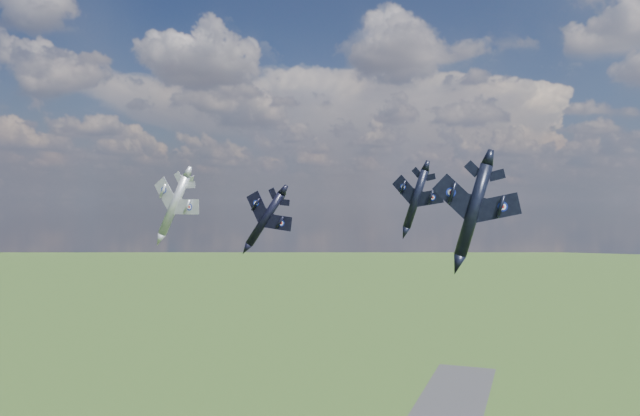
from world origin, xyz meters
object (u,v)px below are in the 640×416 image
(jet_right_navy, at_px, (473,210))
(jet_left_silver, at_px, (174,205))
(jet_high_navy, at_px, (416,199))
(jet_lead_navy, at_px, (265,219))

(jet_right_navy, bearing_deg, jet_left_silver, 153.01)
(jet_left_silver, bearing_deg, jet_right_navy, -17.83)
(jet_right_navy, xyz_separation_m, jet_left_silver, (-47.05, 20.76, 0.16))
(jet_high_navy, bearing_deg, jet_left_silver, -135.11)
(jet_lead_navy, xyz_separation_m, jet_right_navy, (34.86, -27.73, 2.03))
(jet_right_navy, distance_m, jet_left_silver, 51.43)
(jet_lead_navy, distance_m, jet_high_navy, 26.06)
(jet_right_navy, height_order, jet_high_navy, jet_high_navy)
(jet_high_navy, height_order, jet_left_silver, jet_high_navy)
(jet_left_silver, bearing_deg, jet_lead_navy, 35.73)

